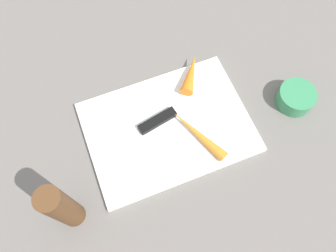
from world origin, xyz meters
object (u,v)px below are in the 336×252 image
object	(u,v)px
cutting_board	(168,127)
carrot_short	(191,74)
pepper_grinder	(62,208)
knife	(152,124)
small_bowl	(296,98)
carrot_long	(198,134)

from	to	relation	value
cutting_board	carrot_short	world-z (taller)	carrot_short
cutting_board	pepper_grinder	xyz separation A→B (m)	(0.25, 0.11, 0.08)
pepper_grinder	knife	bearing A→B (deg)	-149.89
carrot_short	pepper_grinder	bearing A→B (deg)	156.08
cutting_board	small_bowl	world-z (taller)	small_bowl
carrot_short	small_bowl	distance (m)	0.25
carrot_short	pepper_grinder	world-z (taller)	pepper_grinder
cutting_board	carrot_long	xyz separation A→B (m)	(-0.05, 0.05, 0.02)
cutting_board	carrot_long	world-z (taller)	carrot_long
carrot_long	pepper_grinder	xyz separation A→B (m)	(0.30, 0.06, 0.06)
carrot_short	small_bowl	xyz separation A→B (m)	(-0.20, 0.14, -0.01)
small_bowl	cutting_board	bearing A→B (deg)	-8.45
cutting_board	knife	bearing A→B (deg)	-26.41
carrot_long	small_bowl	bearing A→B (deg)	-113.94
carrot_short	carrot_long	world-z (taller)	carrot_short
knife	pepper_grinder	xyz separation A→B (m)	(0.22, 0.12, 0.07)
small_bowl	pepper_grinder	world-z (taller)	pepper_grinder
carrot_long	pepper_grinder	bearing A→B (deg)	77.96
cutting_board	carrot_short	distance (m)	0.14
carrot_long	carrot_short	bearing A→B (deg)	-41.60
knife	small_bowl	distance (m)	0.33
small_bowl	pepper_grinder	xyz separation A→B (m)	(0.54, 0.07, 0.07)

